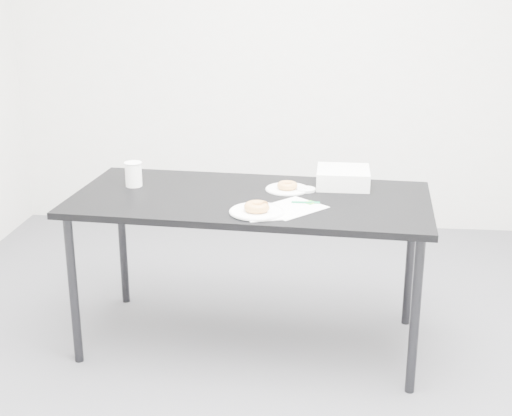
# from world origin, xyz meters

# --- Properties ---
(floor) EXTENTS (4.00, 4.00, 0.00)m
(floor) POSITION_xyz_m (0.00, 0.00, 0.00)
(floor) COLOR #49494E
(floor) RESTS_ON ground
(wall_back) EXTENTS (4.00, 0.02, 2.70)m
(wall_back) POSITION_xyz_m (0.00, 2.00, 1.35)
(wall_back) COLOR white
(wall_back) RESTS_ON floor
(table) EXTENTS (1.77, 0.92, 0.78)m
(table) POSITION_xyz_m (-0.08, 0.16, 0.72)
(table) COLOR black
(table) RESTS_ON floor
(scorecard) EXTENTS (0.36, 0.36, 0.00)m
(scorecard) POSITION_xyz_m (0.13, -0.00, 0.78)
(scorecard) COLOR white
(scorecard) RESTS_ON table
(logo_patch) EXTENTS (0.06, 0.06, 0.00)m
(logo_patch) POSITION_xyz_m (0.21, 0.08, 0.79)
(logo_patch) COLOR green
(logo_patch) RESTS_ON scorecard
(pen) EXTENTS (0.13, 0.01, 0.01)m
(pen) POSITION_xyz_m (0.19, 0.07, 0.79)
(pen) COLOR #0B834C
(pen) RESTS_ON scorecard
(napkin) EXTENTS (0.22, 0.22, 0.00)m
(napkin) POSITION_xyz_m (0.02, -0.11, 0.78)
(napkin) COLOR white
(napkin) RESTS_ON table
(plate_near) EXTENTS (0.25, 0.25, 0.01)m
(plate_near) POSITION_xyz_m (-0.02, -0.08, 0.79)
(plate_near) COLOR white
(plate_near) RESTS_ON napkin
(donut_near) EXTENTS (0.14, 0.14, 0.04)m
(donut_near) POSITION_xyz_m (-0.02, -0.08, 0.81)
(donut_near) COLOR #C3823E
(donut_near) RESTS_ON plate_near
(plate_far) EXTENTS (0.22, 0.22, 0.01)m
(plate_far) POSITION_xyz_m (0.09, 0.29, 0.79)
(plate_far) COLOR white
(plate_far) RESTS_ON table
(donut_far) EXTENTS (0.13, 0.13, 0.03)m
(donut_far) POSITION_xyz_m (0.09, 0.29, 0.80)
(donut_far) COLOR #C3823E
(donut_far) RESTS_ON plate_far
(coffee_cup) EXTENTS (0.08, 0.08, 0.13)m
(coffee_cup) POSITION_xyz_m (-0.68, 0.28, 0.84)
(coffee_cup) COLOR white
(coffee_cup) RESTS_ON table
(cup_lid) EXTENTS (0.09, 0.09, 0.01)m
(cup_lid) POSITION_xyz_m (0.19, 0.28, 0.79)
(cup_lid) COLOR white
(cup_lid) RESTS_ON table
(bakery_box) EXTENTS (0.26, 0.26, 0.09)m
(bakery_box) POSITION_xyz_m (0.37, 0.39, 0.83)
(bakery_box) COLOR white
(bakery_box) RESTS_ON table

